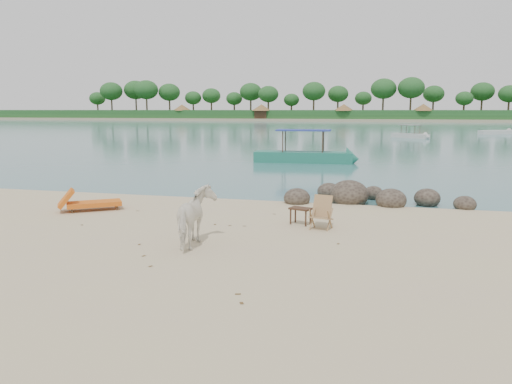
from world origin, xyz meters
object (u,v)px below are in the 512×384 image
cow (196,218)px  boat_near (304,135)px  deck_chair (321,214)px  side_table (300,217)px  lounge_chair (94,201)px  boulders (364,197)px

cow → boat_near: 19.85m
deck_chair → boat_near: (-3.22, 17.49, 1.19)m
side_table → deck_chair: size_ratio=0.66×
cow → side_table: cow is taller
lounge_chair → deck_chair: deck_chair is taller
lounge_chair → boulders: bearing=-11.7°
cow → lounge_chair: 5.59m
lounge_chair → boat_near: bearing=41.1°
side_table → lounge_chair: bearing=-164.9°
boat_near → side_table: bearing=-85.0°
cow → lounge_chair: cow is taller
boulders → deck_chair: size_ratio=7.09×
side_table → boat_near: 17.33m
cow → boat_near: bearing=-97.0°
side_table → lounge_chair: size_ratio=0.28×
side_table → boat_near: boat_near is taller
cow → boat_near: (-0.62, 19.82, 0.95)m
boulders → cow: size_ratio=3.85×
deck_chair → lounge_chair: bearing=-172.1°
boulders → cow: bearing=-117.9°
deck_chair → boat_near: size_ratio=0.13×
side_table → deck_chair: bearing=-15.7°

